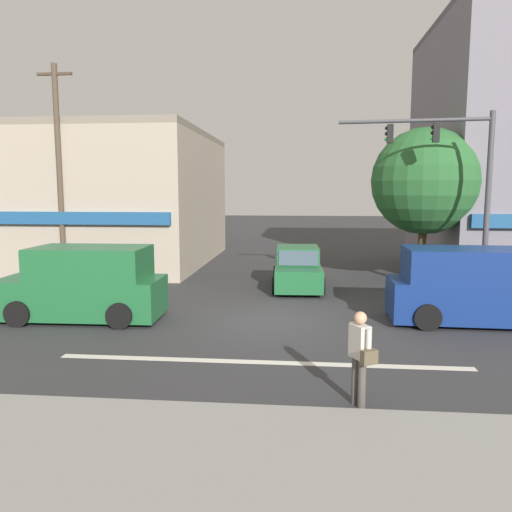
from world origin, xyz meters
TOP-DOWN VIEW (x-y plane):
  - ground_plane at (0.00, 0.00)m, footprint 120.00×120.00m
  - lane_marking_stripe at (0.00, -3.50)m, footprint 9.00×0.24m
  - sidewalk_curb at (0.00, -8.50)m, footprint 40.00×5.00m
  - building_left_block at (-10.22, 11.26)m, footprint 12.37×11.89m
  - street_tree at (5.48, 5.93)m, footprint 4.07×4.07m
  - utility_pole_near_left at (-8.83, 5.35)m, footprint 1.40×0.22m
  - utility_pole_far_right at (7.40, 8.82)m, footprint 1.40×0.22m
  - traffic_light_mast at (5.80, 2.99)m, footprint 4.87×0.61m
  - sedan_approaching_near at (0.66, 5.00)m, footprint 2.01×4.17m
  - van_crossing_center at (5.54, 0.27)m, footprint 4.65×2.14m
  - van_waiting_far at (-5.37, -0.34)m, footprint 4.64×2.11m
  - pedestrian_foreground_with_bag at (1.86, -5.55)m, footprint 0.46×0.67m

SIDE VIEW (x-z plane):
  - ground_plane at x=0.00m, z-range 0.00..0.00m
  - lane_marking_stripe at x=0.00m, z-range 0.00..0.01m
  - sidewalk_curb at x=0.00m, z-range 0.00..0.16m
  - sedan_approaching_near at x=0.66m, z-range -0.08..1.50m
  - pedestrian_foreground_with_bag at x=1.86m, z-range 0.12..1.79m
  - van_crossing_center at x=5.54m, z-range -0.05..2.06m
  - van_waiting_far at x=-5.37m, z-range -0.05..2.06m
  - building_left_block at x=-10.22m, z-range 0.00..6.60m
  - street_tree at x=5.48m, z-range 1.00..7.08m
  - utility_pole_far_right at x=7.40m, z-range 0.15..8.13m
  - traffic_light_mast at x=5.80m, z-range 1.08..7.28m
  - utility_pole_near_left at x=-8.83m, z-range 0.15..8.74m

